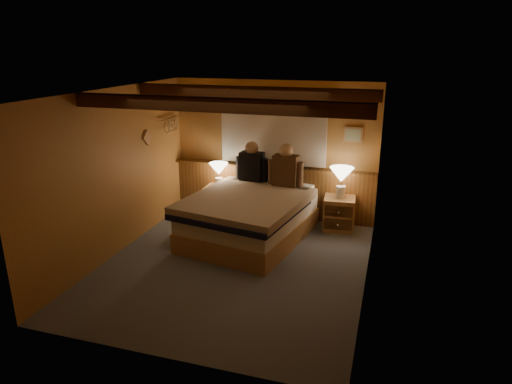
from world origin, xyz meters
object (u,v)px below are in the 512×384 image
at_px(bed, 249,217).
at_px(nightstand_right, 339,213).
at_px(person_left, 252,164).
at_px(duffel_bag, 200,224).
at_px(nightstand_left, 220,201).
at_px(person_right, 286,168).
at_px(lamp_right, 341,177).
at_px(lamp_left, 219,170).

xyz_separation_m(bed, nightstand_right, (1.31, 0.83, -0.10)).
xyz_separation_m(person_left, duffel_bag, (-0.64, -0.83, -0.85)).
relative_size(nightstand_left, person_right, 0.74).
bearing_deg(nightstand_right, lamp_right, 82.18).
bearing_deg(lamp_right, nightstand_right, -93.42).
height_order(nightstand_left, lamp_left, lamp_left).
bearing_deg(person_right, nightstand_right, 11.60).
relative_size(lamp_right, duffel_bag, 0.96).
relative_size(nightstand_right, lamp_right, 1.08).
relative_size(lamp_left, lamp_right, 0.86).
relative_size(nightstand_right, lamp_left, 1.26).
height_order(bed, duffel_bag, bed).
bearing_deg(nightstand_right, bed, -152.15).
xyz_separation_m(lamp_left, lamp_right, (2.14, 0.02, 0.06)).
height_order(nightstand_right, duffel_bag, nightstand_right).
relative_size(lamp_right, person_left, 0.72).
distance_m(nightstand_right, duffel_bag, 2.32).
height_order(nightstand_right, lamp_left, lamp_left).
relative_size(person_left, duffel_bag, 1.34).
bearing_deg(duffel_bag, nightstand_right, 16.12).
height_order(nightstand_left, nightstand_right, nightstand_right).
bearing_deg(lamp_right, person_right, -170.98).
xyz_separation_m(lamp_left, person_right, (1.24, -0.12, 0.16)).
xyz_separation_m(bed, duffel_bag, (-0.85, -0.00, -0.22)).
xyz_separation_m(lamp_right, person_left, (-1.53, -0.02, 0.09)).
bearing_deg(nightstand_left, lamp_right, -1.56).
relative_size(bed, person_right, 3.24).
bearing_deg(lamp_left, nightstand_left, 53.35).
bearing_deg(bed, lamp_right, 42.88).
distance_m(nightstand_left, person_left, 0.95).
bearing_deg(lamp_left, bed, -44.99).
height_order(bed, lamp_right, lamp_right).
bearing_deg(person_left, person_right, -6.57).
bearing_deg(nightstand_right, person_left, 175.50).
bearing_deg(nightstand_right, person_right, -176.69).
distance_m(nightstand_right, person_right, 1.17).
relative_size(nightstand_left, duffel_bag, 1.03).
bearing_deg(lamp_left, person_left, 0.09).
height_order(person_right, duffel_bag, person_right).
height_order(lamp_right, person_right, person_right).
height_order(person_left, person_right, person_right).
height_order(bed, person_left, person_left).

